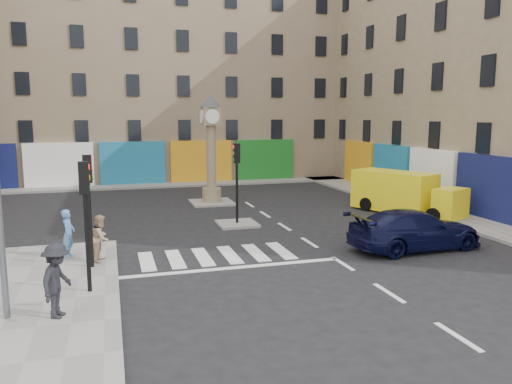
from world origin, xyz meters
name	(u,v)px	position (x,y,z in m)	size (l,w,h in m)	color
ground	(356,272)	(0.00, 0.00, 0.00)	(120.00, 120.00, 0.00)	black
sidewalk_right	(411,205)	(8.70, 10.00, 0.07)	(2.60, 30.00, 0.15)	gray
sidewalk_far	(163,185)	(-4.00, 22.20, 0.07)	(32.00, 2.40, 0.15)	gray
island_near	(237,224)	(-2.00, 8.00, 0.06)	(1.80, 1.80, 0.12)	gray
island_far	(212,202)	(-2.00, 14.00, 0.06)	(2.40, 2.40, 0.12)	gray
building_far	(152,73)	(-4.00, 28.00, 8.50)	(32.00, 10.00, 17.00)	#837257
traffic_light_left_near	(85,206)	(-8.30, 0.20, 2.62)	(0.28, 0.22, 3.70)	black
traffic_light_left_far	(89,193)	(-8.30, 2.60, 2.62)	(0.28, 0.22, 3.70)	black
traffic_light_island	(237,170)	(-2.00, 8.00, 2.59)	(0.28, 0.22, 3.70)	black
clock_pillar	(211,142)	(-2.00, 14.00, 3.55)	(1.20, 1.20, 6.10)	#988264
navy_sedan	(415,230)	(3.49, 1.98, 0.77)	(2.14, 5.27, 1.53)	black
yellow_van	(403,193)	(7.02, 8.29, 1.07)	(3.99, 6.12, 2.15)	yellow
pedestrian_blue	(68,234)	(-9.10, 3.99, 1.01)	(0.62, 0.41, 1.71)	#4F80B6
pedestrian_tan	(101,238)	(-8.00, 3.25, 0.95)	(0.78, 0.61, 1.60)	tan
pedestrian_dark	(57,281)	(-8.97, -1.51, 1.09)	(1.21, 0.69, 1.87)	black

